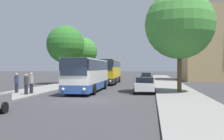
# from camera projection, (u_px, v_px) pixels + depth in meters

# --- Properties ---
(ground_plane) EXTENTS (300.00, 300.00, 0.00)m
(ground_plane) POSITION_uv_depth(u_px,v_px,m) (88.00, 100.00, 19.41)
(ground_plane) COLOR #38383A
(ground_plane) RESTS_ON ground
(sidewalk_left) EXTENTS (4.00, 120.00, 0.15)m
(sidewalk_left) POSITION_uv_depth(u_px,v_px,m) (1.00, 98.00, 20.46)
(sidewalk_left) COLOR gray
(sidewalk_left) RESTS_ON ground_plane
(sidewalk_right) EXTENTS (4.00, 120.00, 0.15)m
(sidewalk_right) POSITION_uv_depth(u_px,v_px,m) (186.00, 101.00, 18.36)
(sidewalk_right) COLOR gray
(sidewalk_right) RESTS_ON ground_plane
(bus_front) EXTENTS (2.95, 10.64, 3.24)m
(bus_front) POSITION_uv_depth(u_px,v_px,m) (88.00, 74.00, 26.32)
(bus_front) COLOR #2D519E
(bus_front) RESTS_ON ground_plane
(bus_middle) EXTENTS (3.18, 11.79, 3.56)m
(bus_middle) POSITION_uv_depth(u_px,v_px,m) (109.00, 71.00, 39.58)
(bus_middle) COLOR #2D2D2D
(bus_middle) RESTS_ON ground_plane
(parked_car_right_near) EXTENTS (2.07, 4.21, 1.50)m
(parked_car_right_near) POSITION_uv_depth(u_px,v_px,m) (144.00, 85.00, 24.81)
(parked_car_right_near) COLOR silver
(parked_car_right_near) RESTS_ON ground_plane
(parked_car_right_far) EXTENTS (2.01, 4.61, 1.56)m
(parked_car_right_far) POSITION_uv_depth(u_px,v_px,m) (146.00, 77.00, 46.19)
(parked_car_right_far) COLOR black
(parked_car_right_far) RESTS_ON ground_plane
(pedestrian_waiting_near) EXTENTS (0.36, 0.36, 1.78)m
(pedestrian_waiting_near) POSITION_uv_depth(u_px,v_px,m) (17.00, 83.00, 23.70)
(pedestrian_waiting_near) COLOR #23232D
(pedestrian_waiting_near) RESTS_ON sidewalk_left
(pedestrian_waiting_far) EXTENTS (0.36, 0.36, 1.84)m
(pedestrian_waiting_far) POSITION_uv_depth(u_px,v_px,m) (31.00, 83.00, 23.02)
(pedestrian_waiting_far) COLOR #23232D
(pedestrian_waiting_far) RESTS_ON sidewalk_left
(pedestrian_walking_back) EXTENTS (0.36, 0.36, 1.74)m
(pedestrian_walking_back) POSITION_uv_depth(u_px,v_px,m) (26.00, 84.00, 22.13)
(pedestrian_walking_back) COLOR #23232D
(pedestrian_walking_back) RESTS_ON sidewalk_left
(tree_left_near) EXTENTS (4.93, 4.93, 7.68)m
(tree_left_near) POSITION_uv_depth(u_px,v_px,m) (84.00, 51.00, 47.24)
(tree_left_near) COLOR #513D23
(tree_left_near) RESTS_ON sidewalk_left
(tree_left_far) EXTENTS (5.49, 5.49, 8.42)m
(tree_left_far) POSITION_uv_depth(u_px,v_px,m) (66.00, 44.00, 38.08)
(tree_left_far) COLOR #513D23
(tree_left_far) RESTS_ON sidewalk_left
(tree_right_near) EXTENTS (6.47, 6.47, 9.54)m
(tree_right_near) POSITION_uv_depth(u_px,v_px,m) (180.00, 25.00, 24.43)
(tree_right_near) COLOR #513D23
(tree_right_near) RESTS_ON sidewalk_right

